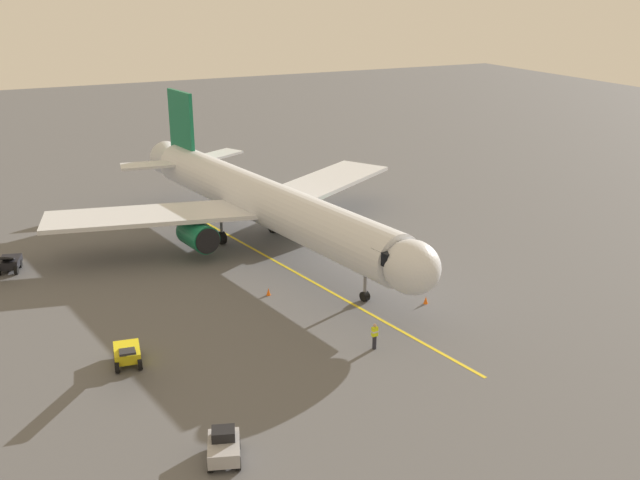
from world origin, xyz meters
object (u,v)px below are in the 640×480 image
object	(u,v)px
safety_cone_nose_left	(268,292)
safety_cone_nose_right	(426,300)
safety_cone_wing_port	(426,255)
airplane	(263,202)
ground_crew_marshaller	(375,336)
tug_starboard_side	(224,447)
belt_loader_near_nose	(127,353)
belt_loader_portside	(9,262)

from	to	relation	value
safety_cone_nose_left	safety_cone_nose_right	bearing A→B (deg)	147.25
safety_cone_nose_left	safety_cone_wing_port	world-z (taller)	same
airplane	ground_crew_marshaller	size ratio (longest dim) A/B	23.50
tug_starboard_side	safety_cone_nose_left	bearing A→B (deg)	-117.72
tug_starboard_side	safety_cone_wing_port	bearing A→B (deg)	-141.71
belt_loader_near_nose	safety_cone_wing_port	size ratio (longest dim) A/B	8.55
safety_cone_nose_left	safety_cone_nose_right	world-z (taller)	same
belt_loader_near_nose	safety_cone_nose_left	distance (m)	12.68
airplane	tug_starboard_side	size ratio (longest dim) A/B	15.14
safety_cone_nose_right	safety_cone_wing_port	world-z (taller)	same
safety_cone_nose_left	tug_starboard_side	bearing A→B (deg)	62.28
belt_loader_portside	safety_cone_nose_right	xyz separation A→B (m)	(-26.19, 19.19, -0.44)
belt_loader_near_nose	safety_cone_wing_port	xyz separation A→B (m)	(-25.79, -7.34, -0.44)
airplane	safety_cone_wing_port	bearing A→B (deg)	143.57
safety_cone_nose_right	belt_loader_portside	bearing A→B (deg)	-36.23
belt_loader_portside	airplane	bearing A→B (deg)	170.53
belt_loader_portside	safety_cone_wing_port	bearing A→B (deg)	159.68
belt_loader_portside	safety_cone_nose_right	world-z (taller)	belt_loader_portside
tug_starboard_side	safety_cone_nose_left	distance (m)	19.23
safety_cone_wing_port	tug_starboard_side	bearing A→B (deg)	38.29
safety_cone_nose_left	safety_cone_wing_port	xyz separation A→B (m)	(-14.54, -1.52, 0.00)
safety_cone_nose_left	safety_cone_wing_port	size ratio (longest dim) A/B	1.00
tug_starboard_side	safety_cone_nose_left	xyz separation A→B (m)	(-8.94, -17.02, -0.43)
belt_loader_portside	tug_starboard_side	distance (m)	31.08
safety_cone_wing_port	safety_cone_nose_left	bearing A→B (deg)	5.95
belt_loader_near_nose	safety_cone_nose_right	bearing A→B (deg)	179.21
tug_starboard_side	safety_cone_nose_left	world-z (taller)	tug_starboard_side
ground_crew_marshaller	safety_cone_nose_right	distance (m)	7.86
safety_cone_nose_right	tug_starboard_side	bearing A→B (deg)	30.59
belt_loader_near_nose	airplane	bearing A→B (deg)	-133.30
airplane	tug_starboard_side	bearing A→B (deg)	65.22
safety_cone_nose_left	safety_cone_wing_port	bearing A→B (deg)	-174.05
ground_crew_marshaller	safety_cone_nose_left	xyz separation A→B (m)	(2.95, -10.40, -0.61)
safety_cone_wing_port	airplane	bearing A→B (deg)	-36.43
belt_loader_near_nose	ground_crew_marshaller	bearing A→B (deg)	162.14
belt_loader_near_nose	safety_cone_nose_right	xyz separation A→B (m)	(-20.76, 0.29, -0.44)
airplane	tug_starboard_side	distance (m)	29.64
airplane	belt_loader_portside	distance (m)	20.64
airplane	belt_loader_portside	bearing A→B (deg)	-9.47
airplane	safety_cone_nose_left	size ratio (longest dim) A/B	73.06
ground_crew_marshaller	belt_loader_near_nose	size ratio (longest dim) A/B	0.36
ground_crew_marshaller	tug_starboard_side	size ratio (longest dim) A/B	0.64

